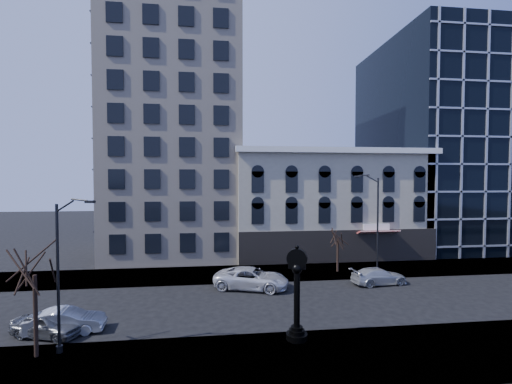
{
  "coord_description": "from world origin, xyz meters",
  "views": [
    {
      "loc": [
        -1.37,
        -24.36,
        9.0
      ],
      "look_at": [
        2.0,
        4.0,
        8.0
      ],
      "focal_mm": 24.0,
      "sensor_mm": 36.0,
      "label": 1
    }
  ],
  "objects": [
    {
      "name": "ground",
      "position": [
        0.0,
        0.0,
        0.0
      ],
      "size": [
        160.0,
        160.0,
        0.0
      ],
      "primitive_type": "plane",
      "color": "black",
      "rests_on": "ground"
    },
    {
      "name": "sidewalk_far",
      "position": [
        0.0,
        8.0,
        0.06
      ],
      "size": [
        160.0,
        6.0,
        0.12
      ],
      "primitive_type": "cube",
      "color": "gray",
      "rests_on": "ground"
    },
    {
      "name": "sidewalk_near",
      "position": [
        0.0,
        -8.0,
        0.06
      ],
      "size": [
        160.0,
        6.0,
        0.12
      ],
      "primitive_type": "cube",
      "color": "gray",
      "rests_on": "ground"
    },
    {
      "name": "cream_tower",
      "position": [
        -6.11,
        18.88,
        19.32
      ],
      "size": [
        15.9,
        15.4,
        42.5
      ],
      "color": "beige",
      "rests_on": "ground"
    },
    {
      "name": "victorian_row",
      "position": [
        12.0,
        15.89,
        6.0
      ],
      "size": [
        22.6,
        11.19,
        12.5
      ],
      "color": "#AFA890",
      "rests_on": "ground"
    },
    {
      "name": "glass_office",
      "position": [
        32.0,
        20.91,
        14.0
      ],
      "size": [
        20.0,
        20.15,
        28.0
      ],
      "color": "black",
      "rests_on": "ground"
    },
    {
      "name": "street_clock",
      "position": [
        3.1,
        -6.0,
        2.51
      ],
      "size": [
        1.2,
        1.2,
        5.29
      ],
      "rotation": [
        0.0,
        0.0,
        -0.37
      ],
      "color": "black",
      "rests_on": "sidewalk_near"
    },
    {
      "name": "street_lamp_near",
      "position": [
        -8.82,
        -6.17,
        6.24
      ],
      "size": [
        2.04,
        0.82,
        8.11
      ],
      "rotation": [
        0.0,
        0.0,
        -0.3
      ],
      "color": "black",
      "rests_on": "sidewalk_near"
    },
    {
      "name": "street_lamp_far",
      "position": [
        13.33,
        6.74,
        7.37
      ],
      "size": [
        2.35,
        1.2,
        9.6
      ],
      "rotation": [
        0.0,
        0.0,
        2.74
      ],
      "color": "black",
      "rests_on": "sidewalk_far"
    },
    {
      "name": "bare_tree_near",
      "position": [
        -10.36,
        -6.28,
        5.15
      ],
      "size": [
        3.88,
        3.88,
        6.66
      ],
      "color": "black",
      "rests_on": "sidewalk_near"
    },
    {
      "name": "bare_tree_far",
      "position": [
        10.39,
        7.4,
        3.76
      ],
      "size": [
        2.81,
        2.81,
        4.83
      ],
      "color": "black",
      "rests_on": "sidewalk_far"
    },
    {
      "name": "car_near_a",
      "position": [
        -11.03,
        -3.71,
        0.68
      ],
      "size": [
        4.32,
        2.76,
        1.37
      ],
      "primitive_type": "imported",
      "rotation": [
        0.0,
        0.0,
        1.26
      ],
      "color": "#595B60",
      "rests_on": "ground"
    },
    {
      "name": "car_near_b",
      "position": [
        -10.14,
        -3.37,
        0.71
      ],
      "size": [
        4.42,
        1.87,
        1.42
      ],
      "primitive_type": "imported",
      "rotation": [
        0.0,
        0.0,
        1.66
      ],
      "color": "#A5A8AD",
      "rests_on": "ground"
    },
    {
      "name": "car_far_a",
      "position": [
        1.57,
        3.54,
        0.86
      ],
      "size": [
        6.73,
        4.58,
        1.71
      ],
      "primitive_type": "imported",
      "rotation": [
        0.0,
        0.0,
        1.26
      ],
      "color": "silver",
      "rests_on": "ground"
    },
    {
      "name": "car_far_b",
      "position": [
        12.61,
        3.44,
        0.7
      ],
      "size": [
        4.99,
        2.45,
        1.39
      ],
      "primitive_type": "imported",
      "rotation": [
        0.0,
        0.0,
        1.68
      ],
      "color": "#A5A8AD",
      "rests_on": "ground"
    }
  ]
}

